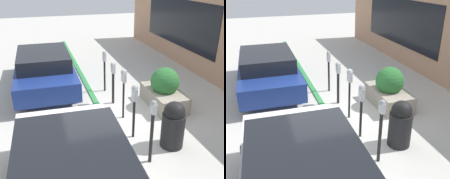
% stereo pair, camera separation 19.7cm
% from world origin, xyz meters
% --- Properties ---
extents(ground_plane, '(40.00, 40.00, 0.00)m').
position_xyz_m(ground_plane, '(0.00, 0.00, 0.00)').
color(ground_plane, beige).
extents(curb_strip, '(19.00, 0.16, 0.04)m').
position_xyz_m(curb_strip, '(0.00, 0.08, 0.02)').
color(curb_strip, '#338C47').
rests_on(curb_strip, ground_plane).
extents(parking_meter_nearest, '(0.15, 0.13, 1.47)m').
position_xyz_m(parking_meter_nearest, '(-1.98, -0.38, 0.94)').
color(parking_meter_nearest, black).
rests_on(parking_meter_nearest, ground_plane).
extents(parking_meter_second, '(0.19, 0.16, 1.40)m').
position_xyz_m(parking_meter_second, '(-0.99, -0.38, 1.01)').
color(parking_meter_second, black).
rests_on(parking_meter_second, ground_plane).
extents(parking_meter_middle, '(0.20, 0.17, 1.45)m').
position_xyz_m(parking_meter_middle, '(-0.02, -0.44, 1.09)').
color(parking_meter_middle, black).
rests_on(parking_meter_middle, ground_plane).
extents(parking_meter_fourth, '(0.19, 0.16, 1.35)m').
position_xyz_m(parking_meter_fourth, '(0.93, -0.43, 0.91)').
color(parking_meter_fourth, black).
rests_on(parking_meter_fourth, ground_plane).
extents(parking_meter_farthest, '(0.14, 0.12, 1.41)m').
position_xyz_m(parking_meter_farthest, '(1.92, -0.43, 0.94)').
color(parking_meter_farthest, black).
rests_on(parking_meter_farthest, ground_plane).
extents(planter_box, '(1.64, 0.89, 1.22)m').
position_xyz_m(planter_box, '(0.33, -1.86, 0.50)').
color(planter_box, gray).
rests_on(planter_box, ground_plane).
extents(parked_car_front, '(3.93, 2.06, 1.42)m').
position_xyz_m(parked_car_front, '(-2.76, 1.37, 0.75)').
color(parked_car_front, silver).
rests_on(parked_car_front, ground_plane).
extents(parked_car_middle, '(4.48, 1.96, 1.34)m').
position_xyz_m(parked_car_middle, '(2.82, 1.50, 0.71)').
color(parked_car_middle, navy).
rests_on(parked_car_middle, ground_plane).
extents(trash_bin, '(0.53, 0.53, 1.14)m').
position_xyz_m(trash_bin, '(-1.58, -1.11, 0.57)').
color(trash_bin, black).
rests_on(trash_bin, ground_plane).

